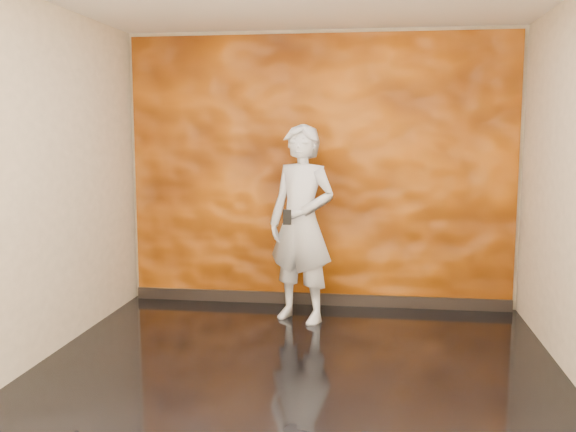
# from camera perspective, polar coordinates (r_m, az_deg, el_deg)

# --- Properties ---
(room) EXTENTS (4.02, 4.02, 2.81)m
(room) POSITION_cam_1_polar(r_m,az_deg,el_deg) (4.61, 0.61, 2.69)
(room) COLOR black
(room) RESTS_ON ground
(feature_wall) EXTENTS (3.90, 0.06, 2.75)m
(feature_wall) POSITION_cam_1_polar(r_m,az_deg,el_deg) (6.56, 2.80, 3.94)
(feature_wall) COLOR #D16309
(feature_wall) RESTS_ON ground
(baseboard) EXTENTS (3.90, 0.04, 0.12)m
(baseboard) POSITION_cam_1_polar(r_m,az_deg,el_deg) (6.73, 2.70, -7.37)
(baseboard) COLOR black
(baseboard) RESTS_ON ground
(man) EXTENTS (0.80, 0.69, 1.86)m
(man) POSITION_cam_1_polar(r_m,az_deg,el_deg) (6.02, 1.22, -0.69)
(man) COLOR #A4AAB5
(man) RESTS_ON ground
(phone) EXTENTS (0.08, 0.02, 0.14)m
(phone) POSITION_cam_1_polar(r_m,az_deg,el_deg) (5.78, -0.08, -0.11)
(phone) COLOR black
(phone) RESTS_ON man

